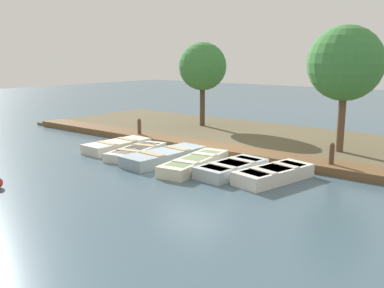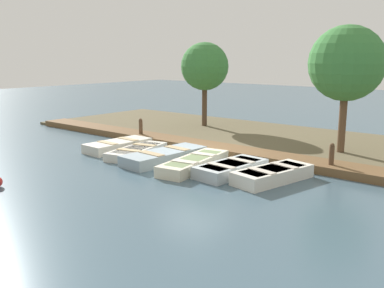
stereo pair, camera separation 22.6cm
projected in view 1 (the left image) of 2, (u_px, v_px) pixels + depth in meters
The scene contains 13 objects.
ground_plane at pixel (194, 159), 15.93m from camera, with size 80.00×80.00×0.00m, color #425B6B.
shore_bank at pixel (261, 138), 19.75m from camera, with size 8.00×24.00×0.13m.
dock_walkway at pixel (217, 149), 17.07m from camera, with size 1.25×22.63×0.28m.
rowboat_0 at pixel (117, 145), 17.44m from camera, with size 2.82×1.23×0.40m.
rowboat_1 at pixel (136, 151), 16.48m from camera, with size 3.02×1.64×0.34m.
rowboat_2 at pixel (165, 156), 15.55m from camera, with size 3.41×1.44×0.42m.
rowboat_3 at pixel (195, 163), 14.58m from camera, with size 3.45×1.45×0.40m.
rowboat_4 at pixel (232, 168), 13.86m from camera, with size 2.70×1.35×0.41m.
rowboat_5 at pixel (274, 174), 13.14m from camera, with size 2.88×1.59×0.43m.
mooring_post_near at pixel (139, 129), 19.48m from camera, with size 0.17×0.17×1.00m.
mooring_post_far at pixel (331, 157), 14.04m from camera, with size 0.17×0.17×1.00m.
park_tree_far_left at pixel (203, 67), 22.29m from camera, with size 2.49×2.49×4.51m.
park_tree_left at pixel (345, 64), 15.99m from camera, with size 2.83×2.83×4.93m.
Camera 1 is at (12.17, 9.58, 3.76)m, focal length 40.00 mm.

